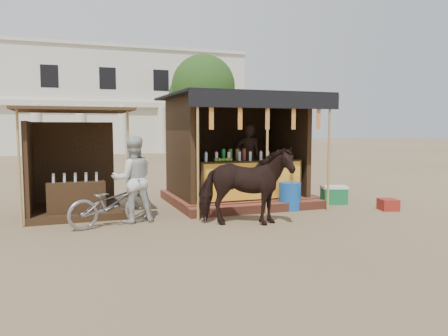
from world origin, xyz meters
TOP-DOWN VIEW (x-y plane):
  - ground at (0.00, 0.00)m, footprint 120.00×120.00m
  - main_stall at (1.03, 3.36)m, footprint 3.60×3.61m
  - secondary_stall at (-3.17, 3.24)m, footprint 2.40×2.40m
  - cow at (0.16, 0.81)m, footprint 2.06×1.45m
  - motorbike at (-2.37, 1.68)m, footprint 1.88×1.15m
  - bystander at (-1.90, 1.90)m, footprint 0.92×0.74m
  - blue_barrel at (1.83, 2.00)m, footprint 0.64×0.64m
  - red_crate at (4.01, 1.14)m, footprint 0.50×0.52m
  - cooler at (3.31, 2.35)m, footprint 0.75×0.63m
  - background_building at (-2.00, 29.94)m, footprint 26.00×7.45m
  - tree at (5.81, 22.14)m, footprint 4.50×4.40m

SIDE VIEW (x-z plane):
  - ground at x=0.00m, z-range 0.00..0.00m
  - red_crate at x=4.01m, z-range 0.00..0.27m
  - cooler at x=3.31m, z-range 0.00..0.46m
  - blue_barrel at x=1.83m, z-range 0.00..0.66m
  - motorbike at x=-2.37m, z-range 0.00..0.93m
  - cow at x=0.16m, z-range 0.00..1.59m
  - secondary_stall at x=-3.17m, z-range -0.34..2.04m
  - bystander at x=-1.90m, z-range 0.00..1.81m
  - main_stall at x=1.03m, z-range -0.36..2.42m
  - background_building at x=-2.00m, z-range -0.11..8.07m
  - tree at x=5.81m, z-range 1.13..8.13m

